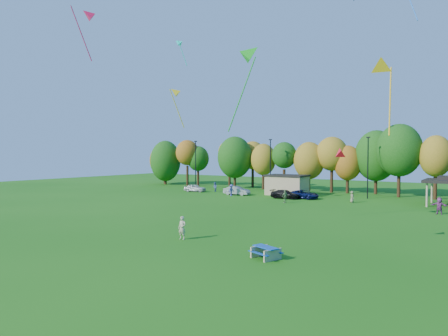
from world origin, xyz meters
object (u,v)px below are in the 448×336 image
Objects in this scene: car_a at (195,188)px; car_d at (285,194)px; picnic_table at (266,252)px; car_c at (304,194)px; car_b at (237,191)px; kite_flyer at (182,228)px.

car_a is 0.88× the size of car_d.
car_c reaches higher than picnic_table.
car_b is 0.97× the size of car_d.
car_a is (-31.06, 32.62, 0.22)m from picnic_table.
car_a reaches higher than car_c.
picnic_table is 0.56× the size of car_a.
car_a is 19.94m from car_c.
car_b is at bearing -105.97° from car_a.
picnic_table is 0.49× the size of car_d.
kite_flyer reaches higher than picnic_table.
car_c is (-11.12, 33.00, 0.19)m from picnic_table.
kite_flyer is (-7.96, 1.41, 0.45)m from picnic_table.
car_c is at bearing -58.44° from car_d.
car_a is at bearing 85.82° from car_d.
kite_flyer reaches higher than car_a.
picnic_table is at bearing -157.67° from car_d.
picnic_table is 8.10m from kite_flyer.
car_c is (-3.16, 31.58, -0.26)m from kite_flyer.
car_b reaches higher than car_d.
picnic_table is 34.28m from car_d.
kite_flyer is 31.74m from car_c.
kite_flyer is at bearing -155.70° from car_a.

